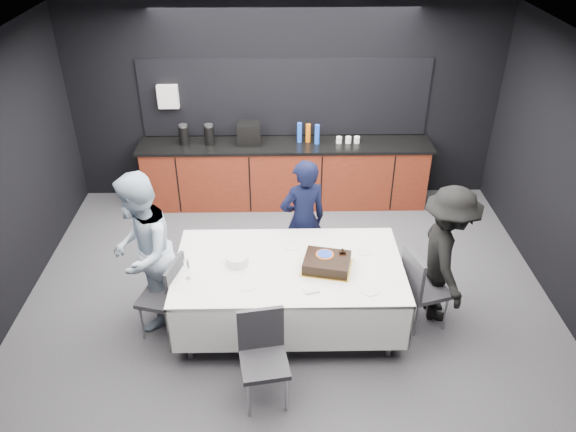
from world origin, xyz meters
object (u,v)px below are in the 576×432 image
object	(u,v)px
cake_assembly	(327,263)
chair_right	(420,284)
party_table	(289,275)
person_right	(446,255)
plate_stack	(237,260)
person_center	(303,221)
champagne_flute	(187,265)
chair_left	(168,292)
chair_near	(263,350)
person_left	(142,253)

from	to	relation	value
cake_assembly	chair_right	distance (m)	1.03
party_table	person_right	distance (m)	1.65
cake_assembly	chair_right	xyz separation A→B (m)	(0.98, 0.02, -0.31)
plate_stack	person_center	distance (m)	1.07
party_table	champagne_flute	bearing A→B (deg)	-168.30
plate_stack	person_right	xyz separation A→B (m)	(2.16, 0.10, -0.05)
plate_stack	chair_left	size ratio (longest dim) A/B	0.25
champagne_flute	person_center	xyz separation A→B (m)	(1.18, 1.04, -0.17)
chair_near	person_center	size ratio (longest dim) A/B	0.60
plate_stack	chair_left	world-z (taller)	chair_left
cake_assembly	chair_near	size ratio (longest dim) A/B	0.61
cake_assembly	person_center	xyz separation A→B (m)	(-0.20, 0.89, -0.07)
person_center	person_right	xyz separation A→B (m)	(1.46, -0.71, 0.01)
cake_assembly	chair_left	xyz separation A→B (m)	(-1.62, -0.06, -0.31)
plate_stack	chair_near	xyz separation A→B (m)	(0.27, -0.97, -0.30)
champagne_flute	person_right	xyz separation A→B (m)	(2.63, 0.33, -0.15)
party_table	chair_near	world-z (taller)	chair_near
chair_left	person_center	xyz separation A→B (m)	(1.42, 0.95, 0.24)
party_table	cake_assembly	world-z (taller)	cake_assembly
chair_near	person_center	world-z (taller)	person_center
chair_right	chair_near	distance (m)	1.85
plate_stack	champagne_flute	distance (m)	0.54
party_table	plate_stack	distance (m)	0.56
party_table	plate_stack	world-z (taller)	plate_stack
plate_stack	chair_right	world-z (taller)	chair_right
chair_right	chair_near	xyz separation A→B (m)	(-1.62, -0.91, 0.00)
cake_assembly	champagne_flute	xyz separation A→B (m)	(-1.38, -0.15, 0.10)
party_table	plate_stack	size ratio (longest dim) A/B	10.12
plate_stack	chair_left	xyz separation A→B (m)	(-0.72, -0.14, -0.30)
chair_near	chair_right	bearing A→B (deg)	29.26
person_left	person_right	distance (m)	3.14
plate_stack	person_center	bearing A→B (deg)	49.02
plate_stack	champagne_flute	world-z (taller)	champagne_flute
cake_assembly	chair_left	world-z (taller)	cake_assembly
person_center	chair_right	bearing A→B (deg)	123.59
person_right	cake_assembly	bearing A→B (deg)	99.55
party_table	chair_left	xyz separation A→B (m)	(-1.24, -0.12, -0.11)
party_table	chair_near	distance (m)	0.99
champagne_flute	person_center	size ratio (longest dim) A/B	0.15
chair_left	chair_near	world-z (taller)	same
champagne_flute	person_center	distance (m)	1.58
champagne_flute	cake_assembly	bearing A→B (deg)	6.03
cake_assembly	plate_stack	distance (m)	0.91
cake_assembly	chair_left	size ratio (longest dim) A/B	0.61
chair_right	person_center	distance (m)	1.49
chair_near	person_right	size ratio (longest dim) A/B	0.59
person_right	champagne_flute	bearing A→B (deg)	98.40
person_center	cake_assembly	bearing A→B (deg)	82.85
party_table	plate_stack	bearing A→B (deg)	177.46
chair_left	chair_near	xyz separation A→B (m)	(0.99, -0.83, 0.00)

